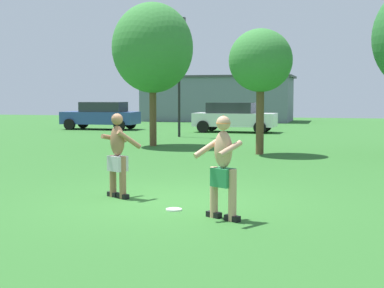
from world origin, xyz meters
TOP-DOWN VIEW (x-y plane):
  - ground_plane at (0.00, 0.00)m, footprint 80.00×80.00m
  - player_with_cap at (1.31, -1.25)m, footprint 0.77×0.72m
  - player_in_gray at (-1.02, 0.08)m, footprint 0.79×0.71m
  - frisbee at (0.36, -0.78)m, footprint 0.27×0.27m
  - car_white_near_post at (-2.38, 19.40)m, footprint 4.36×2.15m
  - car_blue_far_end at (-10.21, 19.83)m, footprint 4.33×2.09m
  - lamp_post at (-4.26, 15.44)m, footprint 0.60×0.24m
  - outbuilding_behind_lot at (-5.97, 32.06)m, footprint 11.44×5.27m
  - tree_right_field at (0.51, 8.64)m, footprint 2.10×2.10m
  - tree_near_building at (-3.92, 10.65)m, footprint 3.11×3.11m

SIDE VIEW (x-z plane):
  - ground_plane at x=0.00m, z-range 0.00..0.00m
  - frisbee at x=0.36m, z-range 0.00..0.03m
  - car_white_near_post at x=-2.38m, z-range 0.03..1.61m
  - car_blue_far_end at x=-10.21m, z-range 0.03..1.61m
  - player_in_gray at x=-1.02m, z-range 0.04..1.66m
  - player_with_cap at x=1.31m, z-range 0.07..1.73m
  - outbuilding_behind_lot at x=-5.97m, z-range 0.01..3.43m
  - tree_right_field at x=0.51m, z-range 1.00..5.15m
  - lamp_post at x=-4.26m, z-range 0.64..6.21m
  - tree_near_building at x=-3.92m, z-range 1.01..6.51m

